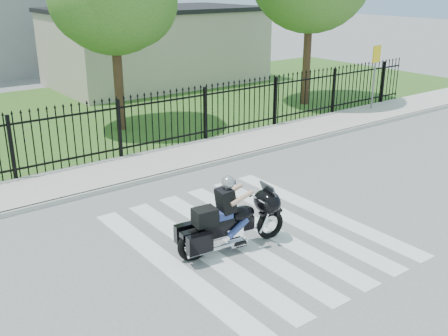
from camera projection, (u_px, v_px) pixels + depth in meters
ground at (253, 236)px, 10.78m from camera, size 120.00×120.00×0.00m
crosswalk at (253, 235)px, 10.78m from camera, size 5.00×5.50×0.01m
sidewalk at (138, 167)px, 14.53m from camera, size 40.00×2.00×0.12m
curb at (156, 177)px, 13.77m from camera, size 40.00×0.12×0.12m
grass_strip at (50, 118)px, 19.81m from camera, size 40.00×12.00×0.02m
iron_fence at (119, 130)px, 14.99m from camera, size 26.00×0.04×1.80m
building_low at (156, 48)px, 26.18m from camera, size 10.00×6.00×3.50m
building_low_roof at (155, 9)px, 25.55m from camera, size 10.20×6.20×0.20m
motorcycle_rider at (230, 219)px, 10.04m from camera, size 2.37×0.92×1.57m
traffic_sign at (376, 64)px, 20.29m from camera, size 0.54×0.12×2.46m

